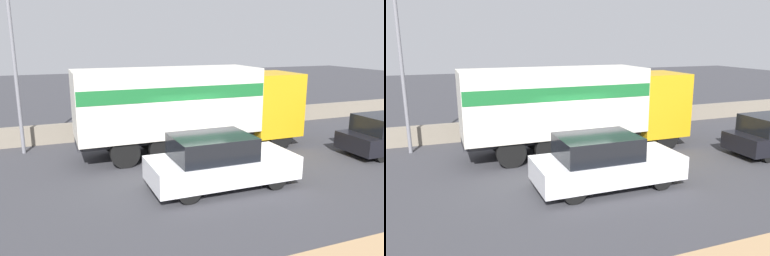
{
  "view_description": "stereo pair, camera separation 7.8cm",
  "coord_description": "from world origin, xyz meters",
  "views": [
    {
      "loc": [
        -4.57,
        -10.62,
        4.33
      ],
      "look_at": [
        -0.11,
        0.78,
        1.41
      ],
      "focal_mm": 35.0,
      "sensor_mm": 36.0,
      "label": 1
    },
    {
      "loc": [
        -4.5,
        -10.64,
        4.33
      ],
      "look_at": [
        -0.11,
        0.78,
        1.41
      ],
      "focal_mm": 35.0,
      "sensor_mm": 36.0,
      "label": 2
    }
  ],
  "objects": [
    {
      "name": "ground_plane",
      "position": [
        0.0,
        0.0,
        0.0
      ],
      "size": [
        80.0,
        80.0,
        0.0
      ],
      "primitive_type": "plane",
      "color": "#38383D"
    },
    {
      "name": "stone_wall_backdrop",
      "position": [
        0.0,
        5.85,
        0.4
      ],
      "size": [
        60.0,
        0.35,
        0.81
      ],
      "color": "gray",
      "rests_on": "ground_plane"
    },
    {
      "name": "street_lamp",
      "position": [
        -5.59,
        4.76,
        4.27
      ],
      "size": [
        0.56,
        0.28,
        7.43
      ],
      "color": "slate",
      "rests_on": "ground_plane"
    },
    {
      "name": "box_truck",
      "position": [
        0.49,
        2.61,
        1.96
      ],
      "size": [
        8.85,
        2.34,
        3.27
      ],
      "color": "gold",
      "rests_on": "ground_plane"
    },
    {
      "name": "car_hatchback",
      "position": [
        0.03,
        -1.06,
        0.79
      ],
      "size": [
        4.42,
        1.86,
        1.61
      ],
      "color": "silver",
      "rests_on": "ground_plane"
    }
  ]
}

